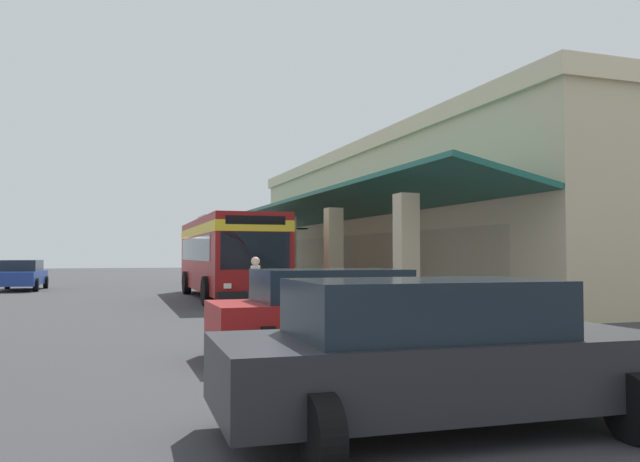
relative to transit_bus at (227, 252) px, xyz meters
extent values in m
plane|color=#38383A|center=(-3.69, 6.66, -1.85)|extent=(120.00, 120.00, 0.00)
cube|color=#9E998E|center=(-1.71, 3.23, -1.79)|extent=(34.09, 0.50, 0.12)
cube|color=#C6B793|center=(-1.71, 12.93, 1.23)|extent=(28.41, 13.90, 6.17)
cube|color=beige|center=(-1.71, 12.93, 4.61)|extent=(28.71, 14.20, 0.60)
cube|color=#C6B793|center=(-13.07, 3.06, -0.16)|extent=(0.55, 0.55, 3.39)
cube|color=#C6B793|center=(-7.39, 3.06, -0.16)|extent=(0.55, 0.55, 3.39)
cube|color=#C6B793|center=(-1.71, 3.06, -0.16)|extent=(0.55, 0.55, 3.39)
cube|color=#C6B793|center=(3.97, 3.06, -0.16)|extent=(0.55, 0.55, 3.39)
cube|color=#C6B793|center=(9.66, 3.06, -0.16)|extent=(0.55, 0.55, 3.39)
cube|color=#19594C|center=(-1.71, 4.38, 1.89)|extent=(28.41, 3.16, 0.82)
cube|color=#19232D|center=(-1.71, 6.02, -0.45)|extent=(23.87, 0.08, 2.40)
cube|color=maroon|center=(0.05, 0.00, -0.13)|extent=(11.07, 2.87, 2.75)
cube|color=yellow|center=(0.05, 0.00, 0.80)|extent=(11.09, 2.89, 0.36)
cube|color=#19232D|center=(-0.25, 0.01, 0.10)|extent=(9.31, 2.84, 0.90)
cube|color=#19232D|center=(5.52, -0.16, 0.00)|extent=(0.12, 2.24, 1.20)
cube|color=black|center=(5.53, -0.16, 0.97)|extent=(0.12, 1.94, 0.28)
cube|color=black|center=(5.65, -0.16, -1.40)|extent=(0.27, 2.45, 0.24)
cube|color=silver|center=(5.60, 0.73, -1.10)|extent=(0.07, 0.24, 0.16)
cube|color=silver|center=(5.55, -1.05, -1.10)|extent=(0.07, 0.24, 0.16)
cube|color=silver|center=(-1.45, 0.04, 1.37)|extent=(2.45, 1.85, 0.24)
cylinder|color=black|center=(3.72, 1.17, -1.35)|extent=(1.00, 0.30, 1.00)
cylinder|color=black|center=(3.64, -1.38, -1.35)|extent=(1.00, 0.30, 1.00)
cylinder|color=black|center=(-2.99, 1.36, -1.35)|extent=(1.00, 0.30, 1.00)
cylinder|color=black|center=(-3.06, -1.19, -1.35)|extent=(1.00, 0.30, 1.00)
cube|color=#232328|center=(19.76, -1.70, -1.25)|extent=(2.00, 4.48, 0.66)
cube|color=#19232D|center=(19.76, -1.90, -0.65)|extent=(1.70, 2.53, 0.54)
cylinder|color=black|center=(18.93, -0.16, -1.53)|extent=(0.64, 0.22, 0.64)
cylinder|color=black|center=(20.73, -0.24, -1.53)|extent=(0.64, 0.22, 0.64)
cylinder|color=black|center=(18.80, -3.15, -1.53)|extent=(0.64, 0.22, 0.64)
cylinder|color=black|center=(20.60, -3.23, -1.53)|extent=(0.64, 0.22, 0.64)
cube|color=navy|center=(-8.93, -8.39, -1.25)|extent=(4.52, 2.10, 0.66)
cube|color=#19232D|center=(-9.13, -8.38, -0.65)|extent=(2.57, 1.75, 0.54)
cylinder|color=black|center=(-7.37, -7.60, -1.53)|extent=(0.64, 0.22, 0.64)
cylinder|color=black|center=(-10.36, -7.39, -1.53)|extent=(0.64, 0.22, 0.64)
cylinder|color=black|center=(-10.48, -9.18, -1.53)|extent=(0.64, 0.22, 0.64)
cube|color=maroon|center=(15.09, -0.94, -1.25)|extent=(1.88, 4.43, 0.66)
cube|color=#19232D|center=(15.09, -1.14, -0.65)|extent=(1.63, 2.49, 0.54)
cylinder|color=black|center=(14.22, 0.57, -1.53)|extent=(0.64, 0.22, 0.64)
cylinder|color=black|center=(16.02, 0.54, -1.53)|extent=(0.64, 0.22, 0.64)
cylinder|color=black|center=(14.16, -2.42, -1.53)|extent=(0.64, 0.22, 0.64)
cylinder|color=black|center=(15.96, -2.46, -1.53)|extent=(0.64, 0.22, 0.64)
cylinder|color=navy|center=(9.61, -1.22, -1.44)|extent=(0.16, 0.16, 0.82)
cylinder|color=navy|center=(9.50, -1.02, -1.44)|extent=(0.16, 0.16, 0.82)
cube|color=silver|center=(9.56, -1.12, -0.72)|extent=(0.52, 0.35, 0.62)
sphere|color=beige|center=(9.56, -1.12, -0.30)|extent=(0.22, 0.22, 0.22)
cylinder|color=silver|center=(9.82, -1.25, -0.69)|extent=(0.09, 0.09, 0.56)
cylinder|color=silver|center=(9.29, -0.99, -0.69)|extent=(0.09, 0.09, 0.56)
cube|color=brown|center=(-5.98, 4.54, -1.55)|extent=(0.93, 0.93, 0.60)
cylinder|color=#332319|center=(-5.98, 4.54, -1.24)|extent=(0.79, 0.79, 0.02)
cylinder|color=brown|center=(-5.98, 4.54, -0.07)|extent=(0.16, 0.16, 2.36)
ellipsoid|color=#195123|center=(-5.51, 4.41, 1.29)|extent=(1.01, 0.47, 0.16)
ellipsoid|color=#195123|center=(-5.97, 4.96, 1.22)|extent=(0.24, 0.84, 0.15)
ellipsoid|color=#195123|center=(-6.34, 4.53, 1.35)|extent=(0.73, 0.25, 0.15)
ellipsoid|color=#195123|center=(-6.05, 4.12, 1.35)|extent=(0.34, 0.89, 0.19)
camera|label=1|loc=(25.32, -4.88, -0.14)|focal=35.90mm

